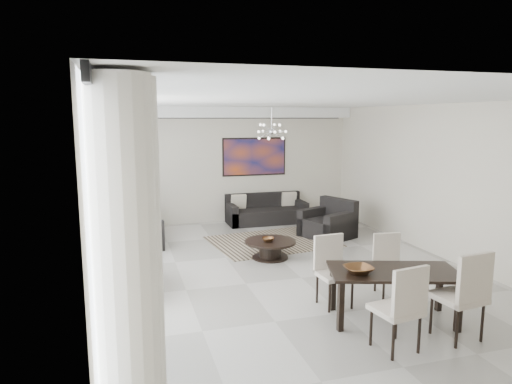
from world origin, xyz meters
name	(u,v)px	position (x,y,z in m)	size (l,w,h in m)	color
room_shell	(329,191)	(0.46, 0.00, 1.45)	(6.00, 9.00, 2.90)	#A8A39B
window_wall	(119,200)	(-2.86, 0.00, 1.47)	(0.37, 8.95, 2.90)	silver
soffit	(237,112)	(0.00, 4.30, 2.77)	(5.98, 0.40, 0.26)	white
painting	(254,157)	(0.50, 4.47, 1.65)	(1.68, 0.04, 0.98)	#AE4418
chandelier	(272,132)	(0.30, 2.50, 2.35)	(0.66, 0.66, 0.71)	silver
rug	(272,242)	(0.25, 2.26, 0.01)	(2.52, 1.94, 0.01)	black
coffee_table	(270,248)	(-0.15, 1.18, 0.19)	(0.97, 0.97, 0.34)	black
bowl_coffee	(268,239)	(-0.21, 1.15, 0.38)	(0.23, 0.23, 0.07)	brown
sofa_main	(266,213)	(0.69, 4.07, 0.25)	(1.99, 0.82, 0.72)	black
loveseat	(136,229)	(-2.55, 3.05, 0.28)	(0.94, 1.68, 0.84)	black
armchair	(328,224)	(1.59, 2.31, 0.29)	(1.25, 1.28, 0.84)	black
side_table	(130,214)	(-2.65, 4.15, 0.39)	(0.42, 0.42, 0.58)	black
tv_console	(129,275)	(-2.76, 0.23, 0.25)	(0.45, 1.61, 0.50)	black
television	(138,238)	(-2.60, 0.23, 0.83)	(1.12, 0.15, 0.65)	gray
dining_table	(393,277)	(0.53, -1.83, 0.60)	(1.81, 1.28, 0.68)	black
dining_chair_sw	(403,303)	(0.14, -2.61, 0.60)	(0.54, 0.54, 1.04)	beige
dining_chair_se	(466,290)	(1.01, -2.58, 0.64)	(0.57, 0.57, 1.11)	beige
dining_chair_nw	(332,265)	(0.01, -1.09, 0.57)	(0.48, 0.48, 0.99)	beige
dining_chair_ne	(388,260)	(1.01, -0.97, 0.52)	(0.48, 0.48, 0.91)	beige
bowl_dining	(359,270)	(0.04, -1.79, 0.73)	(0.36, 0.36, 0.09)	brown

